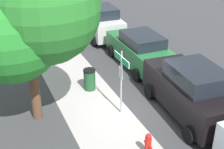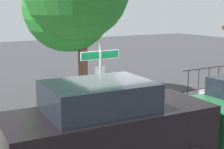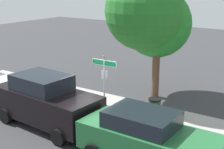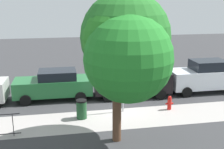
{
  "view_description": "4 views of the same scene",
  "coord_description": "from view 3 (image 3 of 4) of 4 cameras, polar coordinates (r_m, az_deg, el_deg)",
  "views": [
    {
      "loc": [
        -9.86,
        5.0,
        7.19
      ],
      "look_at": [
        -0.46,
        0.95,
        1.98
      ],
      "focal_mm": 51.46,
      "sensor_mm": 36.0,
      "label": 1
    },
    {
      "loc": [
        -4.81,
        -8.03,
        3.66
      ],
      "look_at": [
        -0.09,
        -0.27,
        1.87
      ],
      "focal_mm": 53.66,
      "sensor_mm": 36.0,
      "label": 2
    },
    {
      "loc": [
        7.9,
        -10.87,
        5.77
      ],
      "look_at": [
        -0.26,
        1.29,
        1.56
      ],
      "focal_mm": 52.3,
      "sensor_mm": 36.0,
      "label": 3
    },
    {
      "loc": [
        3.24,
        14.72,
        6.01
      ],
      "look_at": [
        0.52,
        0.43,
        2.11
      ],
      "focal_mm": 46.61,
      "sensor_mm": 36.0,
      "label": 4
    }
  ],
  "objects": [
    {
      "name": "ground_plane",
      "position": [
        14.63,
        -1.99,
        -7.2
      ],
      "size": [
        60.0,
        60.0,
        0.0
      ],
      "primitive_type": "plane",
      "color": "#38383A"
    },
    {
      "name": "sidewalk_strip",
      "position": [
        14.71,
        7.41,
        -7.19
      ],
      "size": [
        24.0,
        2.6,
        0.0
      ],
      "primitive_type": "cube",
      "color": "#A9A19E",
      "rests_on": "ground_plane"
    },
    {
      "name": "street_sign",
      "position": [
        14.37,
        -1.38,
        0.09
      ],
      "size": [
        1.27,
        0.07,
        2.65
      ],
      "color": "#9EA0A5",
      "rests_on": "ground_plane"
    },
    {
      "name": "shade_tree",
      "position": [
        16.17,
        6.83,
        10.21
      ],
      "size": [
        3.78,
        4.77,
        6.29
      ],
      "color": "brown",
      "rests_on": "ground_plane"
    },
    {
      "name": "car_black",
      "position": [
        13.57,
        -11.38,
        -4.6
      ],
      "size": [
        4.77,
        2.33,
        2.14
      ],
      "rotation": [
        0.0,
        0.0,
        -0.06
      ],
      "color": "black",
      "rests_on": "ground_plane"
    },
    {
      "name": "car_green",
      "position": [
        10.74,
        6.21,
        -10.98
      ],
      "size": [
        4.6,
        2.08,
        1.78
      ],
      "rotation": [
        0.0,
        0.0,
        -0.01
      ],
      "color": "#226834",
      "rests_on": "ground_plane"
    },
    {
      "name": "fire_hydrant",
      "position": [
        16.49,
        -8.28,
        -3.19
      ],
      "size": [
        0.42,
        0.22,
        0.78
      ],
      "color": "red",
      "rests_on": "ground_plane"
    },
    {
      "name": "trash_bin",
      "position": [
        14.11,
        7.44,
        -6.06
      ],
      "size": [
        0.55,
        0.55,
        0.98
      ],
      "color": "#1E4C28",
      "rests_on": "ground_plane"
    }
  ]
}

